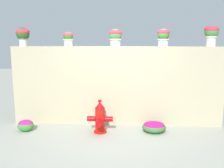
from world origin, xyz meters
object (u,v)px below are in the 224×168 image
Objects in this scene: potted_plant_1 at (68,38)px; flower_bush_right at (154,127)px; potted_plant_2 at (115,36)px; potted_plant_3 at (163,36)px; flower_bush_left at (26,125)px; potted_plant_4 at (212,33)px; fire_hydrant at (100,119)px; potted_plant_0 at (23,34)px.

potted_plant_1 is 2.90m from flower_bush_right.
potted_plant_3 is at bearing -0.53° from potted_plant_2.
potted_plant_3 reaches higher than flower_bush_left.
potted_plant_4 is 1.36× the size of flower_bush_left.
potted_plant_3 is (2.26, 0.05, 0.04)m from potted_plant_1.
potted_plant_4 is at bearing 22.49° from flower_bush_right.
potted_plant_4 is 0.66× the size of fire_hydrant.
potted_plant_1 is 0.46× the size of fire_hydrant.
potted_plant_2 reaches higher than flower_bush_right.
flower_bush_left is (-2.05, -0.67, -2.03)m from potted_plant_2.
fire_hydrant is (-1.44, -0.67, -1.84)m from potted_plant_3.
potted_plant_3 is 0.77× the size of flower_bush_right.
fire_hydrant is 1.40× the size of flower_bush_right.
potted_plant_4 is (3.36, 0.05, 0.11)m from potted_plant_1.
potted_plant_1 is 0.65× the size of flower_bush_right.
potted_plant_0 is 3.84m from flower_bush_right.
potted_plant_3 reaches higher than potted_plant_2.
potted_plant_3 is at bearing 179.74° from potted_plant_4.
potted_plant_2 is 1.12× the size of flower_bush_left.
flower_bush_left is at bearing -168.25° from potted_plant_3.
potted_plant_2 is 0.83× the size of potted_plant_4.
potted_plant_2 is 2.31m from flower_bush_right.
potted_plant_0 is at bearing 179.87° from potted_plant_3.
potted_plant_0 reaches higher than fire_hydrant.
potted_plant_4 reaches higher than flower_bush_right.
flower_bush_right is at bearing -9.96° from potted_plant_0.
flower_bush_left is (-4.28, -0.66, -2.10)m from potted_plant_4.
fire_hydrant is 1.74m from flower_bush_left.
potted_plant_1 is at bearing -3.11° from potted_plant_0.
potted_plant_0 reaches higher than flower_bush_left.
potted_plant_0 is 1.08× the size of potted_plant_3.
potted_plant_1 reaches higher than fire_hydrant.
potted_plant_3 is at bearing 68.66° from flower_bush_right.
potted_plant_2 is at bearing 179.47° from potted_plant_3.
potted_plant_2 is at bearing 0.07° from potted_plant_0.
fire_hydrant is (-0.31, -0.68, -1.83)m from potted_plant_2.
potted_plant_4 is (1.10, -0.01, 0.07)m from potted_plant_3.
potted_plant_3 is 2.13m from flower_bush_right.
fire_hydrant is 2.07× the size of flower_bush_left.
potted_plant_4 is (2.23, -0.02, 0.07)m from potted_plant_2.
flower_bush_left is at bearing -72.42° from potted_plant_0.
potted_plant_0 is 2.78m from fire_hydrant.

